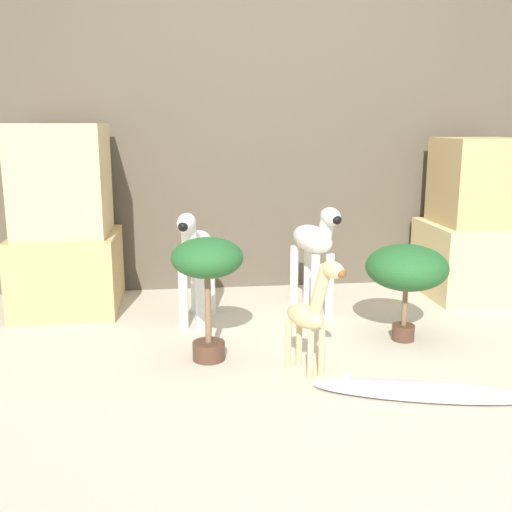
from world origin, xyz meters
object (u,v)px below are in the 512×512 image
zebra_right (315,246)px  giraffe_figurine (311,311)px  surfboard (420,391)px  zebra_left (195,253)px  potted_palm_back (407,269)px  potted_palm_front (207,267)px

zebra_right → giraffe_figurine: size_ratio=1.19×
zebra_right → surfboard: 1.33m
surfboard → zebra_left: bearing=130.6°
zebra_left → potted_palm_back: size_ratio=1.30×
zebra_right → surfboard: size_ratio=0.71×
zebra_right → potted_palm_back: (0.39, -0.56, -0.03)m
zebra_left → giraffe_figurine: bearing=-58.3°
zebra_left → surfboard: size_ratio=0.71×
zebra_left → surfboard: 1.53m
giraffe_figurine → potted_palm_front: (-0.47, 0.25, 0.16)m
potted_palm_back → zebra_right: bearing=124.5°
potted_palm_front → zebra_left: bearing=94.6°
zebra_left → surfboard: zebra_left is taller
giraffe_figurine → potted_palm_front: potted_palm_front is taller
zebra_left → giraffe_figurine: (0.52, -0.84, -0.11)m
giraffe_figurine → surfboard: giraffe_figurine is taller
zebra_right → giraffe_figurine: (-0.23, -0.97, -0.11)m
zebra_right → surfboard: zebra_right is taller
zebra_right → giraffe_figurine: zebra_right is taller
giraffe_figurine → surfboard: 0.60m
potted_palm_front → potted_palm_back: bearing=8.0°
potted_palm_front → surfboard: potted_palm_front is taller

